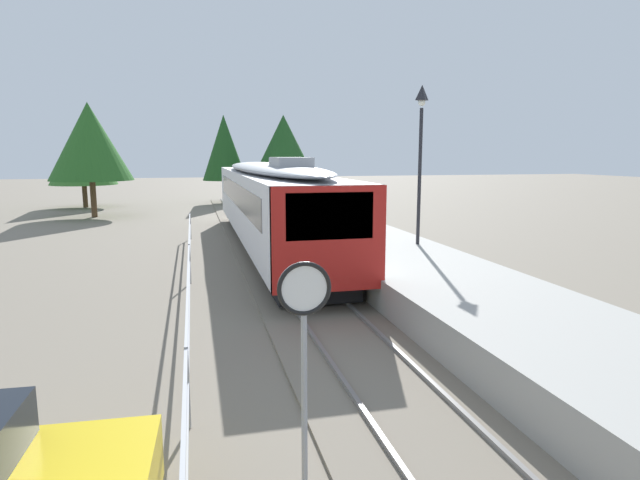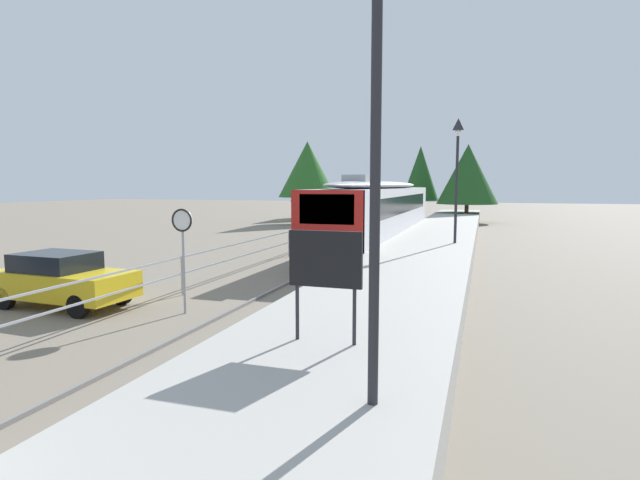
{
  "view_description": "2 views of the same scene",
  "coord_description": "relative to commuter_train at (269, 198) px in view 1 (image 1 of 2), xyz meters",
  "views": [
    {
      "loc": [
        -3.12,
        4.62,
        3.94
      ],
      "look_at": [
        0.0,
        17.49,
        1.8
      ],
      "focal_mm": 29.45,
      "sensor_mm": 36.0,
      "label": 1
    },
    {
      "loc": [
        5.54,
        -1.24,
        3.42
      ],
      "look_at": [
        0.4,
        14.49,
        1.6
      ],
      "focal_mm": 28.13,
      "sensor_mm": 36.0,
      "label": 2
    }
  ],
  "objects": [
    {
      "name": "track_rails",
      "position": [
        0.0,
        -4.52,
        -2.11
      ],
      "size": [
        3.2,
        60.0,
        0.14
      ],
      "color": "slate",
      "rests_on": "ground"
    },
    {
      "name": "tree_behind_carpark",
      "position": [
        4.05,
        20.04,
        2.26
      ],
      "size": [
        5.46,
        5.46,
        7.11
      ],
      "color": "brown",
      "rests_on": "ground"
    },
    {
      "name": "tree_distant_centre",
      "position": [
        -0.48,
        22.4,
        2.4
      ],
      "size": [
        3.62,
        3.62,
        7.21
      ],
      "color": "brown",
      "rests_on": "ground"
    },
    {
      "name": "tree_distant_left",
      "position": [
        -9.34,
        14.22,
        2.64
      ],
      "size": [
        5.14,
        5.14,
        7.24
      ],
      "color": "brown",
      "rests_on": "ground"
    },
    {
      "name": "commuter_train",
      "position": [
        0.0,
        0.0,
        0.0
      ],
      "size": [
        2.82,
        20.3,
        3.74
      ],
      "color": "silver",
      "rests_on": "track_rails"
    },
    {
      "name": "platform_lamp_mid_platform",
      "position": [
        4.39,
        -5.28,
        2.47
      ],
      "size": [
        0.34,
        0.34,
        5.35
      ],
      "color": "#232328",
      "rests_on": "station_platform"
    },
    {
      "name": "speed_limit_sign",
      "position": [
        -1.97,
        -16.43,
        -0.02
      ],
      "size": [
        0.61,
        0.1,
        2.81
      ],
      "color": "#9EA0A5",
      "rests_on": "ground"
    },
    {
      "name": "carpark_fence",
      "position": [
        -3.3,
        -14.52,
        -1.24
      ],
      "size": [
        0.06,
        36.06,
        1.25
      ],
      "color": "#9EA0A5",
      "rests_on": "ground"
    },
    {
      "name": "station_platform",
      "position": [
        3.25,
        -4.52,
        -1.7
      ],
      "size": [
        3.9,
        60.0,
        0.9
      ],
      "primitive_type": "cube",
      "color": "#A8A59E",
      "rests_on": "ground"
    },
    {
      "name": "ground_plane",
      "position": [
        -3.0,
        -4.52,
        -2.15
      ],
      "size": [
        160.0,
        160.0,
        0.0
      ],
      "primitive_type": "plane",
      "color": "slate"
    },
    {
      "name": "tree_behind_station_far",
      "position": [
        -11.14,
        21.22,
        1.83
      ],
      "size": [
        4.91,
        4.91,
        6.23
      ],
      "color": "brown",
      "rests_on": "ground"
    }
  ]
}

